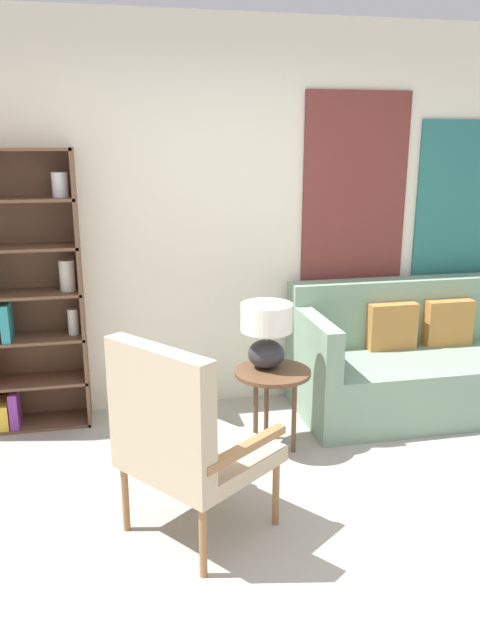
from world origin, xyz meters
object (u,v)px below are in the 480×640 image
(armchair, at_px, (180,434))
(side_table, at_px, (272,380))
(table_lamp, at_px, (267,330))
(couch, at_px, (425,362))

(armchair, height_order, side_table, armchair)
(table_lamp, bearing_deg, couch, 15.80)
(couch, xyz_separation_m, side_table, (-1.27, -0.43, 0.13))
(armchair, relative_size, table_lamp, 2.49)
(couch, distance_m, side_table, 1.35)
(side_table, bearing_deg, armchair, -129.14)
(armchair, xyz_separation_m, side_table, (0.67, 0.82, -0.10))
(couch, height_order, side_table, couch)
(table_lamp, bearing_deg, armchair, -125.96)
(table_lamp, bearing_deg, side_table, -70.34)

